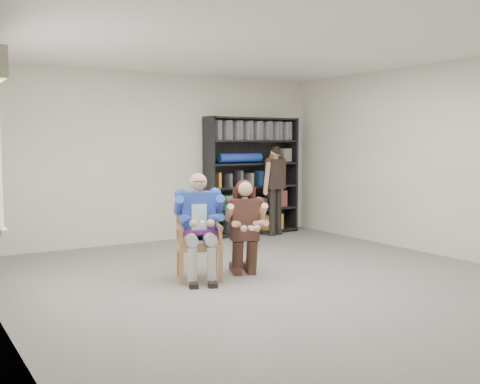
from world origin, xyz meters
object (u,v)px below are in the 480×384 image
seated_man (199,226)px  bookshelf (252,176)px  standing_man (275,191)px  kneeling_woman (245,228)px  armchair (199,238)px

seated_man → bookshelf: (2.39, 2.53, 0.40)m
standing_man → seated_man: bearing=-157.6°
kneeling_woman → standing_man: bearing=68.9°
armchair → standing_man: size_ratio=0.63×
armchair → seated_man: bearing=0.0°
seated_man → kneeling_woman: size_ratio=1.09×
kneeling_woman → standing_man: standing_man is taller
kneeling_woman → bookshelf: size_ratio=0.57×
seated_man → bookshelf: bearing=67.6°
kneeling_woman → bookshelf: bookshelf is taller
seated_man → standing_man: bearing=60.4°
armchair → seated_man: size_ratio=0.77×
armchair → bookshelf: bookshelf is taller
seated_man → kneeling_woman: seated_man is taller
seated_man → bookshelf: 3.50m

